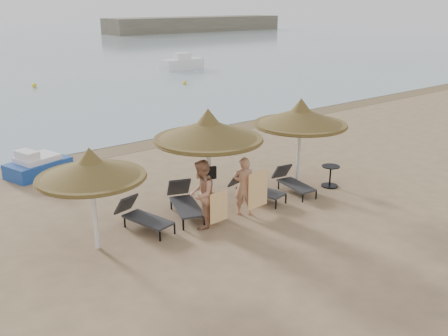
# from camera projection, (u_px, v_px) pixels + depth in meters

# --- Properties ---
(ground) EXTENTS (160.00, 160.00, 0.00)m
(ground) POSITION_uv_depth(u_px,v_px,m) (241.00, 229.00, 14.22)
(ground) COLOR #937552
(ground) RESTS_ON ground
(wet_sand_strip) EXTENTS (200.00, 1.60, 0.01)m
(wet_sand_strip) POSITION_uv_depth(u_px,v_px,m) (99.00, 154.00, 21.22)
(wet_sand_strip) COLOR brown
(wet_sand_strip) RESTS_ON ground
(palapa_left) EXTENTS (2.78, 2.78, 2.75)m
(palapa_left) POSITION_uv_depth(u_px,v_px,m) (91.00, 169.00, 12.43)
(palapa_left) COLOR silver
(palapa_left) RESTS_ON ground
(palapa_center) EXTENTS (3.26, 3.26, 3.23)m
(palapa_center) POSITION_uv_depth(u_px,v_px,m) (208.00, 131.00, 14.56)
(palapa_center) COLOR silver
(palapa_center) RESTS_ON ground
(palapa_right) EXTENTS (3.16, 3.16, 3.13)m
(palapa_right) POSITION_uv_depth(u_px,v_px,m) (301.00, 117.00, 16.62)
(palapa_right) COLOR silver
(palapa_right) RESTS_ON ground
(lounger_far_left) EXTENTS (1.05, 1.99, 0.85)m
(lounger_far_left) POSITION_uv_depth(u_px,v_px,m) (141.00, 215.00, 14.19)
(lounger_far_left) COLOR black
(lounger_far_left) RESTS_ON ground
(lounger_near_left) EXTENTS (1.36, 2.19, 0.93)m
(lounger_near_left) POSITION_uv_depth(u_px,v_px,m) (184.00, 201.00, 15.11)
(lounger_near_left) COLOR black
(lounger_near_left) RESTS_ON ground
(lounger_near_right) EXTENTS (1.06, 2.03, 0.87)m
(lounger_near_right) POSITION_uv_depth(u_px,v_px,m) (254.00, 187.00, 16.30)
(lounger_near_right) COLOR black
(lounger_near_right) RESTS_ON ground
(lounger_far_right) EXTENTS (0.89, 1.88, 0.81)m
(lounger_far_right) POSITION_uv_depth(u_px,v_px,m) (292.00, 181.00, 16.92)
(lounger_far_right) COLOR black
(lounger_far_right) RESTS_ON ground
(side_table) EXTENTS (0.62, 0.62, 0.75)m
(side_table) POSITION_uv_depth(u_px,v_px,m) (330.00, 177.00, 17.38)
(side_table) COLOR black
(side_table) RESTS_ON ground
(person_left) EXTENTS (1.26, 1.21, 2.31)m
(person_left) POSITION_uv_depth(u_px,v_px,m) (201.00, 189.00, 14.00)
(person_left) COLOR tan
(person_left) RESTS_ON ground
(person_right) EXTENTS (1.15, 1.10, 2.11)m
(person_right) POSITION_uv_depth(u_px,v_px,m) (244.00, 182.00, 14.87)
(person_right) COLOR tan
(person_right) RESTS_ON ground
(towel_left) EXTENTS (0.65, 0.06, 0.91)m
(towel_left) POSITION_uv_depth(u_px,v_px,m) (219.00, 207.00, 14.11)
(towel_left) COLOR orange
(towel_left) RESTS_ON ground
(towel_right) EXTENTS (0.82, 0.07, 1.15)m
(towel_right) POSITION_uv_depth(u_px,v_px,m) (258.00, 190.00, 14.98)
(towel_right) COLOR orange
(towel_right) RESTS_ON ground
(bag_patterned) EXTENTS (0.31, 0.13, 0.38)m
(bag_patterned) POSITION_uv_depth(u_px,v_px,m) (205.00, 172.00, 15.11)
(bag_patterned) COLOR silver
(bag_patterned) RESTS_ON ground
(bag_dark) EXTENTS (0.29, 0.14, 0.39)m
(bag_dark) POSITION_uv_depth(u_px,v_px,m) (212.00, 173.00, 14.84)
(bag_dark) COLOR black
(bag_dark) RESTS_ON ground
(pedal_boat) EXTENTS (2.46, 1.85, 1.02)m
(pedal_boat) POSITION_uv_depth(u_px,v_px,m) (37.00, 165.00, 18.50)
(pedal_boat) COLOR #1A4294
(pedal_boat) RESTS_ON ground
(buoy_mid) EXTENTS (0.36, 0.36, 0.36)m
(buoy_mid) POSITION_uv_depth(u_px,v_px,m) (34.00, 85.00, 37.33)
(buoy_mid) COLOR yellow
(buoy_mid) RESTS_ON ground
(buoy_right) EXTENTS (0.31, 0.31, 0.31)m
(buoy_right) POSITION_uv_depth(u_px,v_px,m) (185.00, 83.00, 38.67)
(buoy_right) COLOR yellow
(buoy_right) RESTS_ON ground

